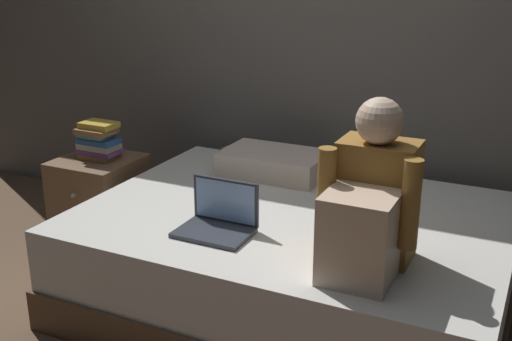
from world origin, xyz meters
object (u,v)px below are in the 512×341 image
object	(u,v)px
bed	(294,259)
laptop	(219,220)
clothes_pile	(237,158)
book_stack	(98,141)
person_sitting	(370,205)
pillow	(274,163)
nightstand	(101,202)

from	to	relation	value
bed	laptop	world-z (taller)	laptop
clothes_pile	book_stack	bearing A→B (deg)	-158.49
person_sitting	book_stack	world-z (taller)	person_sitting
bed	clothes_pile	xyz separation A→B (m)	(-0.54, 0.45, 0.31)
laptop	pillow	bearing A→B (deg)	96.98
nightstand	clothes_pile	xyz separation A→B (m)	(0.76, 0.30, 0.29)
person_sitting	book_stack	bearing A→B (deg)	162.77
person_sitting	bed	bearing A→B (deg)	140.43
person_sitting	pillow	distance (m)	1.15
person_sitting	pillow	world-z (taller)	person_sitting
clothes_pile	bed	bearing A→B (deg)	-39.62
bed	laptop	xyz separation A→B (m)	(-0.21, -0.36, 0.30)
laptop	clothes_pile	size ratio (longest dim) A/B	1.11
person_sitting	pillow	bearing A→B (deg)	132.93
laptop	person_sitting	bearing A→B (deg)	-2.32
bed	person_sitting	distance (m)	0.78
bed	book_stack	world-z (taller)	book_stack
laptop	clothes_pile	xyz separation A→B (m)	(-0.33, 0.81, 0.00)
book_stack	clothes_pile	distance (m)	0.80
nightstand	pillow	xyz separation A→B (m)	(0.99, 0.30, 0.29)
nightstand	book_stack	distance (m)	0.37
pillow	clothes_pile	world-z (taller)	pillow
person_sitting	book_stack	xyz separation A→B (m)	(-1.75, 0.54, -0.11)
bed	nightstand	xyz separation A→B (m)	(-1.30, 0.15, 0.02)
laptop	pillow	distance (m)	0.81
laptop	clothes_pile	distance (m)	0.87
nightstand	clothes_pile	bearing A→B (deg)	21.62
nightstand	person_sitting	distance (m)	1.90
pillow	clothes_pile	bearing A→B (deg)	179.84
pillow	bed	bearing A→B (deg)	-55.31
bed	person_sitting	size ratio (longest dim) A/B	3.05
bed	person_sitting	xyz separation A→B (m)	(0.46, -0.38, 0.50)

